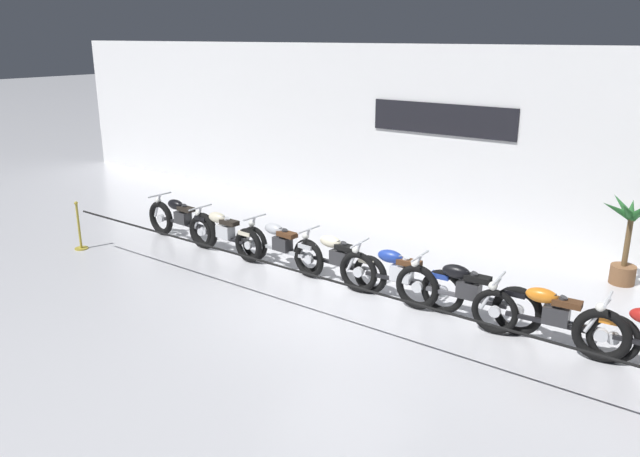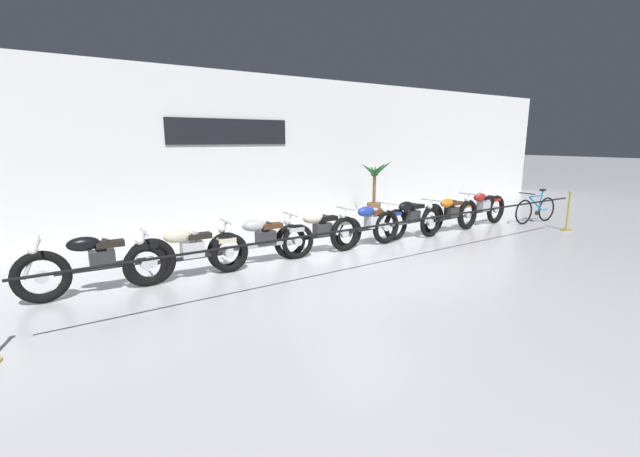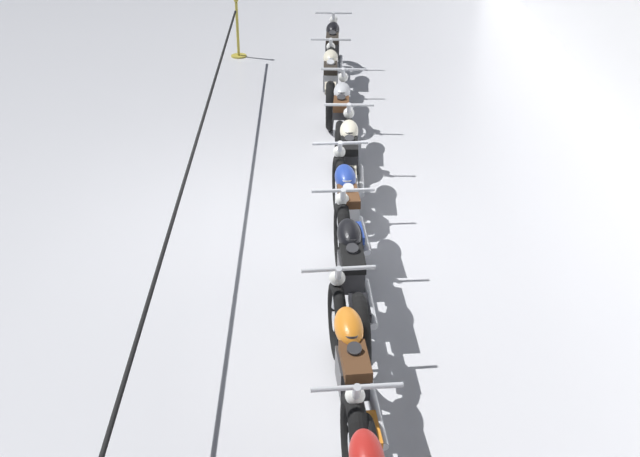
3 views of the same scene
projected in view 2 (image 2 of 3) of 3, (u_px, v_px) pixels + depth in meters
name	position (u px, v px, depth m)	size (l,w,h in m)	color
ground_plane	(365.00, 256.00, 8.78)	(120.00, 120.00, 0.00)	silver
back_wall	(253.00, 148.00, 12.50)	(28.00, 0.29, 4.20)	white
motorcycle_black_0	(99.00, 264.00, 6.55)	(2.30, 0.62, 0.97)	black
motorcycle_cream_1	(189.00, 253.00, 7.26)	(2.13, 0.62, 0.93)	black
motorcycle_silver_2	(263.00, 240.00, 8.14)	(2.18, 0.62, 0.93)	black
motorcycle_cream_3	(320.00, 232.00, 8.92)	(2.14, 0.62, 0.93)	black
motorcycle_blue_4	(371.00, 225.00, 9.58)	(2.35, 0.62, 0.96)	black
motorcycle_black_5	(410.00, 219.00, 10.23)	(2.45, 0.62, 0.97)	black
motorcycle_orange_6	(450.00, 214.00, 10.94)	(2.39, 0.62, 0.94)	black
motorcycle_red_7	(482.00, 209.00, 11.75)	(2.21, 0.62, 0.98)	black
bicycle	(536.00, 210.00, 12.27)	(1.72, 0.48, 0.96)	black
potted_palm_left_of_row	(375.00, 185.00, 13.67)	(1.14, 0.94, 1.78)	brown
stanchion_far_left	(335.00, 240.00, 6.95)	(12.07, 0.28, 1.05)	gold
stanchion_mid_left	(568.00, 217.00, 11.19)	(0.28, 0.28, 1.05)	gold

